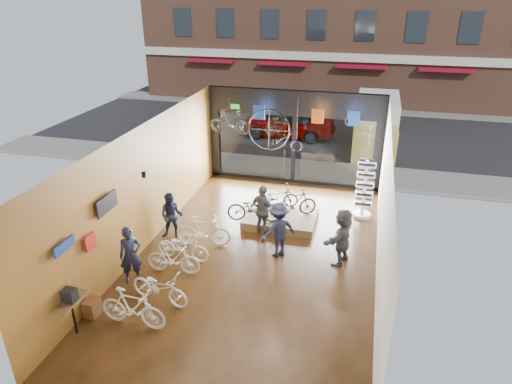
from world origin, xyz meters
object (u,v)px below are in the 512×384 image
(floor_bike_2, at_px, (160,287))
(customer_3, at_px, (279,230))
(sunglasses_rack, at_px, (364,189))
(display_platform, at_px, (281,219))
(display_bike_right, at_px, (276,197))
(display_bike_mid, at_px, (294,203))
(street_car, at_px, (289,122))
(customer_2, at_px, (263,211))
(penny_farthing, at_px, (278,132))
(display_bike_left, at_px, (254,208))
(floor_bike_4, at_px, (183,247))
(box_truck, at_px, (376,126))
(customer_1, at_px, (172,216))
(floor_bike_5, at_px, (203,231))
(hung_bike, at_px, (229,121))
(customer_0, at_px, (131,255))
(customer_5, at_px, (342,236))
(floor_bike_1, at_px, (133,308))
(floor_bike_3, at_px, (173,258))

(floor_bike_2, bearing_deg, customer_3, -28.71)
(sunglasses_rack, bearing_deg, display_platform, -174.92)
(display_bike_right, xyz_separation_m, sunglasses_rack, (2.98, 0.68, 0.34))
(sunglasses_rack, bearing_deg, display_bike_mid, -171.65)
(street_car, xyz_separation_m, display_platform, (1.58, -9.70, -0.68))
(customer_2, bearing_deg, penny_farthing, -56.36)
(floor_bike_2, distance_m, display_bike_left, 4.57)
(floor_bike_4, relative_size, customer_3, 0.93)
(box_truck, bearing_deg, customer_3, -103.56)
(customer_1, relative_size, sunglasses_rack, 0.74)
(floor_bike_2, distance_m, display_bike_mid, 5.66)
(floor_bike_5, height_order, hung_bike, hung_bike)
(box_truck, height_order, display_bike_mid, box_truck)
(box_truck, xyz_separation_m, display_bike_right, (-3.23, -8.19, -0.49))
(floor_bike_5, xyz_separation_m, hung_bike, (-0.34, 3.98, 2.41))
(customer_1, bearing_deg, floor_bike_2, -82.19)
(display_platform, height_order, sunglasses_rack, sunglasses_rack)
(box_truck, distance_m, customer_2, 10.23)
(customer_3, bearing_deg, display_bike_right, -120.25)
(customer_0, bearing_deg, floor_bike_4, 21.84)
(display_bike_left, bearing_deg, street_car, -4.84)
(floor_bike_4, bearing_deg, customer_3, -68.70)
(penny_farthing, bearing_deg, customer_1, -120.90)
(customer_5, distance_m, hung_bike, 6.33)
(box_truck, bearing_deg, customer_1, -120.12)
(penny_farthing, bearing_deg, display_bike_mid, -64.64)
(floor_bike_4, height_order, display_bike_mid, display_bike_mid)
(display_bike_mid, height_order, customer_1, customer_1)
(box_truck, relative_size, display_bike_left, 3.37)
(customer_1, xyz_separation_m, customer_3, (3.52, -0.21, 0.11))
(floor_bike_1, distance_m, customer_1, 4.23)
(display_bike_mid, bearing_deg, hung_bike, 27.66)
(display_bike_left, xyz_separation_m, hung_bike, (-1.61, 2.55, 2.15))
(sunglasses_rack, relative_size, penny_farthing, 1.05)
(customer_2, bearing_deg, customer_1, 46.41)
(display_bike_mid, distance_m, penny_farthing, 3.11)
(floor_bike_2, relative_size, customer_3, 0.96)
(floor_bike_4, relative_size, floor_bike_5, 0.96)
(display_bike_right, bearing_deg, display_bike_mid, -143.03)
(display_bike_mid, xyz_separation_m, sunglasses_rack, (2.24, 1.16, 0.28))
(display_bike_mid, relative_size, customer_0, 0.95)
(customer_5, bearing_deg, customer_0, -47.01)
(customer_2, bearing_deg, display_platform, -83.50)
(floor_bike_1, height_order, floor_bike_2, floor_bike_1)
(street_car, height_order, display_bike_right, street_car)
(floor_bike_3, height_order, display_bike_left, display_bike_left)
(floor_bike_1, relative_size, display_bike_right, 1.08)
(customer_1, bearing_deg, display_bike_right, 28.68)
(floor_bike_5, height_order, display_platform, floor_bike_5)
(street_car, distance_m, hung_bike, 8.12)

